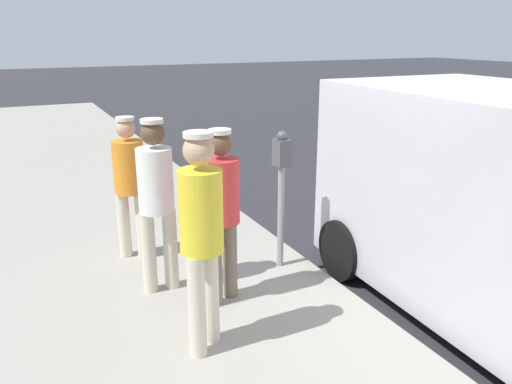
# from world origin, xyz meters

# --- Properties ---
(ground_plane) EXTENTS (80.00, 80.00, 0.00)m
(ground_plane) POSITION_xyz_m (0.00, 0.00, 0.00)
(ground_plane) COLOR #2D2D33
(sidewalk_slab) EXTENTS (5.00, 32.00, 0.15)m
(sidewalk_slab) POSITION_xyz_m (3.50, 0.00, 0.07)
(sidewalk_slab) COLOR #9E998E
(sidewalk_slab) RESTS_ON ground
(parking_meter_near) EXTENTS (0.14, 0.18, 1.52)m
(parking_meter_near) POSITION_xyz_m (1.35, -0.78, 1.18)
(parking_meter_near) COLOR gray
(parking_meter_near) RESTS_ON sidewalk_slab
(pedestrian_in_orange) EXTENTS (0.34, 0.34, 1.63)m
(pedestrian_in_orange) POSITION_xyz_m (2.75, -1.73, 1.08)
(pedestrian_in_orange) COLOR beige
(pedestrian_in_orange) RESTS_ON sidewalk_slab
(pedestrian_in_white) EXTENTS (0.36, 0.34, 1.73)m
(pedestrian_in_white) POSITION_xyz_m (2.69, -0.83, 1.15)
(pedestrian_in_white) COLOR beige
(pedestrian_in_white) RESTS_ON sidewalk_slab
(pedestrian_in_red) EXTENTS (0.34, 0.34, 1.68)m
(pedestrian_in_red) POSITION_xyz_m (2.22, -0.35, 1.11)
(pedestrian_in_red) COLOR #726656
(pedestrian_in_red) RESTS_ON sidewalk_slab
(pedestrian_in_yellow) EXTENTS (0.34, 0.34, 1.80)m
(pedestrian_in_yellow) POSITION_xyz_m (2.65, 0.30, 1.19)
(pedestrian_in_yellow) COLOR beige
(pedestrian_in_yellow) RESTS_ON sidewalk_slab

